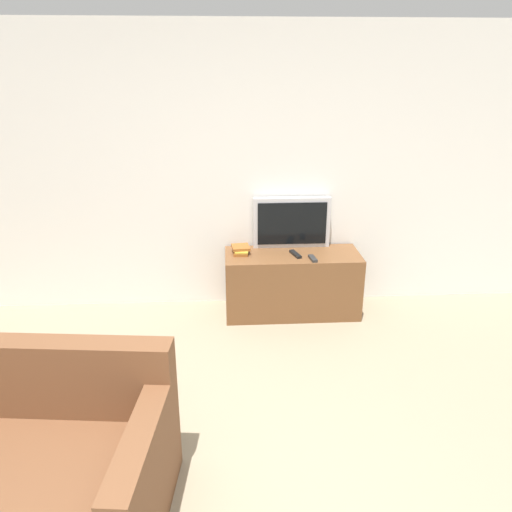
% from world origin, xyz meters
% --- Properties ---
extents(wall_back, '(9.00, 0.06, 2.60)m').
position_xyz_m(wall_back, '(0.00, 3.03, 1.30)').
color(wall_back, white).
rests_on(wall_back, ground_plane).
extents(tv_stand, '(1.25, 0.51, 0.59)m').
position_xyz_m(tv_stand, '(0.71, 2.73, 0.30)').
color(tv_stand, brown).
rests_on(tv_stand, ground_plane).
extents(television, '(0.73, 0.09, 0.48)m').
position_xyz_m(television, '(0.72, 2.94, 0.83)').
color(television, silver).
rests_on(television, tv_stand).
extents(book_stack, '(0.18, 0.20, 0.07)m').
position_xyz_m(book_stack, '(0.24, 2.77, 0.63)').
color(book_stack, '#995623').
rests_on(book_stack, tv_stand).
extents(remote_on_stand, '(0.09, 0.20, 0.02)m').
position_xyz_m(remote_on_stand, '(0.73, 2.69, 0.60)').
color(remote_on_stand, black).
rests_on(remote_on_stand, tv_stand).
extents(remote_secondary, '(0.07, 0.16, 0.02)m').
position_xyz_m(remote_secondary, '(0.87, 2.57, 0.60)').
color(remote_secondary, '#2D2D2D').
rests_on(remote_secondary, tv_stand).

